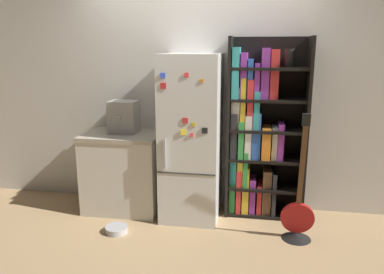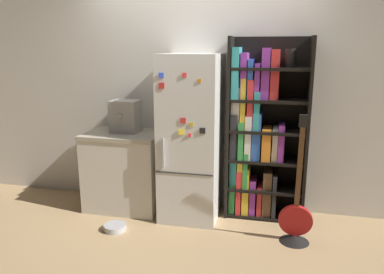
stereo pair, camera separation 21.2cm
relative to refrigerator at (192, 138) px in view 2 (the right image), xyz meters
name	(u,v)px [view 2 (the right image)]	position (x,y,z in m)	size (l,w,h in m)	color
ground_plane	(189,218)	(0.00, -0.12, -0.86)	(16.00, 16.00, 0.00)	tan
wall_back	(199,92)	(0.00, 0.35, 0.44)	(8.00, 0.05, 2.60)	silver
refrigerator	(192,138)	(0.00, 0.00, 0.00)	(0.59, 0.68, 1.72)	white
bookshelf	(258,134)	(0.68, 0.17, 0.03)	(0.82, 0.36, 1.89)	black
kitchen_counter	(126,170)	(-0.77, 0.03, -0.42)	(0.84, 0.62, 0.87)	silver
espresso_machine	(126,116)	(-0.76, 0.07, 0.18)	(0.30, 0.30, 0.35)	#A5A39E
guitar	(295,224)	(1.08, -0.38, -0.68)	(0.31, 0.29, 1.24)	black
pet_bowl	(115,227)	(-0.66, -0.54, -0.83)	(0.23, 0.23, 0.06)	#B7B7BC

